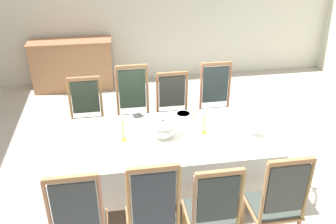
# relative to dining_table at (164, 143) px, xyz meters

# --- Properties ---
(ground) EXTENTS (7.62, 7.00, 0.04)m
(ground) POSITION_rel_dining_table_xyz_m (0.00, -0.03, -0.71)
(ground) COLOR #ADA69D
(dining_table) EXTENTS (2.24, 1.07, 0.76)m
(dining_table) POSITION_rel_dining_table_xyz_m (0.00, 0.00, 0.00)
(dining_table) COLOR #AC7047
(dining_table) RESTS_ON ground
(tablecloth) EXTENTS (2.26, 1.09, 0.45)m
(tablecloth) POSITION_rel_dining_table_xyz_m (0.00, -0.00, -0.05)
(tablecloth) COLOR white
(tablecloth) RESTS_ON dining_table
(chair_north_a) EXTENTS (0.44, 0.42, 1.06)m
(chair_north_a) POSITION_rel_dining_table_xyz_m (-0.85, 0.94, -0.14)
(chair_north_a) COLOR #AD6D48
(chair_north_a) RESTS_ON ground
(chair_south_b) EXTENTS (0.44, 0.42, 1.18)m
(chair_south_b) POSITION_rel_dining_table_xyz_m (-0.25, -0.95, -0.10)
(chair_south_b) COLOR #AB7A55
(chair_south_b) RESTS_ON ground
(chair_north_b) EXTENTS (0.44, 0.42, 1.18)m
(chair_north_b) POSITION_rel_dining_table_xyz_m (-0.25, 0.95, -0.10)
(chair_north_b) COLOR #9A6B51
(chair_north_b) RESTS_ON ground
(chair_south_c) EXTENTS (0.44, 0.42, 1.08)m
(chair_south_c) POSITION_rel_dining_table_xyz_m (0.27, -0.94, -0.13)
(chair_south_c) COLOR #A37B41
(chair_south_c) RESTS_ON ground
(chair_north_c) EXTENTS (0.44, 0.42, 1.05)m
(chair_north_c) POSITION_rel_dining_table_xyz_m (0.27, 0.94, -0.14)
(chair_north_c) COLOR #A46F46
(chair_north_c) RESTS_ON ground
(chair_south_d) EXTENTS (0.44, 0.42, 1.12)m
(chair_south_d) POSITION_rel_dining_table_xyz_m (0.86, -0.94, -0.12)
(chair_south_d) COLOR #A87B4B
(chair_south_d) RESTS_ON ground
(chair_north_d) EXTENTS (0.44, 0.42, 1.15)m
(chair_north_d) POSITION_rel_dining_table_xyz_m (0.86, 0.94, -0.11)
(chair_north_d) COLOR #A87C45
(chair_north_d) RESTS_ON ground
(soup_tureen) EXTENTS (0.26, 0.26, 0.21)m
(soup_tureen) POSITION_rel_dining_table_xyz_m (-0.02, -0.00, 0.18)
(soup_tureen) COLOR white
(soup_tureen) RESTS_ON tablecloth
(candlestick_west) EXTENTS (0.07, 0.07, 0.32)m
(candlestick_west) POSITION_rel_dining_table_xyz_m (-0.43, -0.00, 0.20)
(candlestick_west) COLOR gold
(candlestick_west) RESTS_ON tablecloth
(candlestick_east) EXTENTS (0.07, 0.07, 0.31)m
(candlestick_east) POSITION_rel_dining_table_xyz_m (0.43, -0.00, 0.20)
(candlestick_east) COLOR gold
(candlestick_east) RESTS_ON tablecloth
(bowl_near_left) EXTENTS (0.19, 0.19, 0.04)m
(bowl_near_left) POSITION_rel_dining_table_xyz_m (-0.24, 0.43, 0.10)
(bowl_near_left) COLOR white
(bowl_near_left) RESTS_ON tablecloth
(bowl_near_right) EXTENTS (0.18, 0.18, 0.04)m
(bowl_near_right) POSITION_rel_dining_table_xyz_m (0.28, 0.40, 0.10)
(bowl_near_right) COLOR white
(bowl_near_right) RESTS_ON tablecloth
(spoon_primary) EXTENTS (0.04, 0.18, 0.01)m
(spoon_primary) POSITION_rel_dining_table_xyz_m (-0.36, 0.46, 0.08)
(spoon_primary) COLOR gold
(spoon_primary) RESTS_ON tablecloth
(spoon_secondary) EXTENTS (0.05, 0.18, 0.01)m
(spoon_secondary) POSITION_rel_dining_table_xyz_m (0.41, 0.43, 0.08)
(spoon_secondary) COLOR gold
(spoon_secondary) RESTS_ON tablecloth
(sideboard) EXTENTS (1.44, 0.48, 0.90)m
(sideboard) POSITION_rel_dining_table_xyz_m (-1.18, 3.19, -0.23)
(sideboard) COLOR #A5734B
(sideboard) RESTS_ON ground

